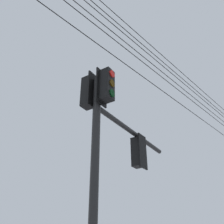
{
  "coord_description": "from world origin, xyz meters",
  "views": [
    {
      "loc": [
        -4.97,
        4.36,
        2.15
      ],
      "look_at": [
        -0.74,
        -0.21,
        5.64
      ],
      "focal_mm": 41.75,
      "sensor_mm": 36.0,
      "label": 1
    }
  ],
  "objects": [
    {
      "name": "overhead_wire_span",
      "position": [
        -0.85,
        -0.84,
        8.67
      ],
      "size": [
        0.1,
        28.95,
        2.41
      ],
      "color": "black"
    },
    {
      "name": "signal_mast_assembly",
      "position": [
        -0.77,
        -0.07,
        4.64
      ],
      "size": [
        1.18,
        3.98,
        6.53
      ],
      "color": "black",
      "rests_on": "ground"
    }
  ]
}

